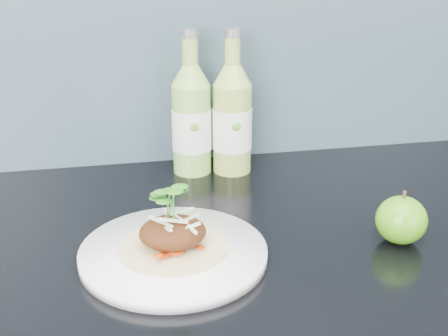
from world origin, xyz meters
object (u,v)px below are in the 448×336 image
(cider_bottle_left, at_px, (191,120))
(dinner_plate, at_px, (173,254))
(green_apple, at_px, (401,220))
(cider_bottle_right, at_px, (232,119))

(cider_bottle_left, bearing_deg, dinner_plate, -109.30)
(dinner_plate, bearing_deg, green_apple, -2.36)
(cider_bottle_left, bearing_deg, cider_bottle_right, -14.67)
(green_apple, height_order, cider_bottle_left, cider_bottle_left)
(green_apple, relative_size, cider_bottle_right, 0.31)
(dinner_plate, height_order, cider_bottle_left, cider_bottle_left)
(cider_bottle_right, bearing_deg, green_apple, -41.24)
(dinner_plate, distance_m, cider_bottle_right, 0.33)
(dinner_plate, xyz_separation_m, green_apple, (0.31, -0.01, 0.03))
(green_apple, distance_m, cider_bottle_left, 0.40)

